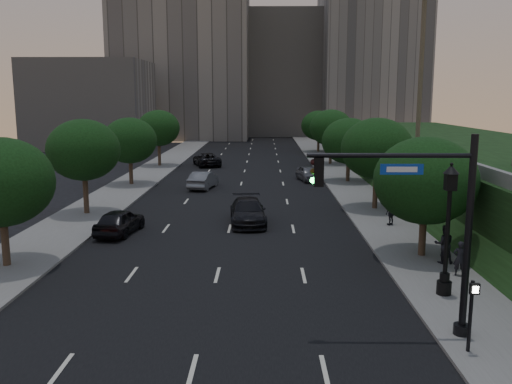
{
  "coord_description": "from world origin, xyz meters",
  "views": [
    {
      "loc": [
        2.15,
        -19.06,
        8.16
      ],
      "look_at": [
        1.77,
        6.96,
        3.6
      ],
      "focal_mm": 38.0,
      "sensor_mm": 36.0,
      "label": 1
    }
  ],
  "objects_px": {
    "pedestrian_b": "(444,244)",
    "pedestrian_c": "(391,213)",
    "traffic_signal_mast": "(435,234)",
    "pedestrian_a": "(460,258)",
    "sedan_mid_left": "(203,180)",
    "sedan_far_left": "(207,159)",
    "street_lamp": "(447,236)",
    "sedan_near_left": "(120,221)",
    "sedan_near_right": "(248,212)",
    "sedan_far_right": "(308,173)"
  },
  "relations": [
    {
      "from": "pedestrian_b",
      "to": "pedestrian_c",
      "type": "bearing_deg",
      "value": -76.97
    },
    {
      "from": "traffic_signal_mast",
      "to": "sedan_mid_left",
      "type": "height_order",
      "value": "traffic_signal_mast"
    },
    {
      "from": "street_lamp",
      "to": "sedan_mid_left",
      "type": "xyz_separation_m",
      "value": [
        -12.91,
        26.94,
        -1.85
      ]
    },
    {
      "from": "sedan_mid_left",
      "to": "pedestrian_a",
      "type": "xyz_separation_m",
      "value": [
        14.38,
        -24.54,
        0.17
      ]
    },
    {
      "from": "traffic_signal_mast",
      "to": "sedan_near_left",
      "type": "bearing_deg",
      "value": 135.48
    },
    {
      "from": "street_lamp",
      "to": "pedestrian_a",
      "type": "xyz_separation_m",
      "value": [
        1.47,
        2.4,
        -1.68
      ]
    },
    {
      "from": "traffic_signal_mast",
      "to": "sedan_far_left",
      "type": "relative_size",
      "value": 1.23
    },
    {
      "from": "sedan_near_left",
      "to": "sedan_near_right",
      "type": "bearing_deg",
      "value": -151.88
    },
    {
      "from": "sedan_mid_left",
      "to": "pedestrian_c",
      "type": "bearing_deg",
      "value": 142.94
    },
    {
      "from": "traffic_signal_mast",
      "to": "pedestrian_a",
      "type": "bearing_deg",
      "value": 62.83
    },
    {
      "from": "sedan_mid_left",
      "to": "sedan_far_left",
      "type": "bearing_deg",
      "value": -74.91
    },
    {
      "from": "sedan_near_left",
      "to": "pedestrian_c",
      "type": "height_order",
      "value": "pedestrian_c"
    },
    {
      "from": "sedan_near_left",
      "to": "pedestrian_c",
      "type": "distance_m",
      "value": 16.89
    },
    {
      "from": "traffic_signal_mast",
      "to": "sedan_near_right",
      "type": "height_order",
      "value": "traffic_signal_mast"
    },
    {
      "from": "traffic_signal_mast",
      "to": "sedan_far_right",
      "type": "bearing_deg",
      "value": 92.11
    },
    {
      "from": "sedan_far_right",
      "to": "pedestrian_c",
      "type": "bearing_deg",
      "value": -90.84
    },
    {
      "from": "pedestrian_a",
      "to": "pedestrian_c",
      "type": "bearing_deg",
      "value": -70.43
    },
    {
      "from": "sedan_near_right",
      "to": "pedestrian_a",
      "type": "relative_size",
      "value": 3.45
    },
    {
      "from": "street_lamp",
      "to": "sedan_far_right",
      "type": "height_order",
      "value": "street_lamp"
    },
    {
      "from": "sedan_mid_left",
      "to": "pedestrian_a",
      "type": "bearing_deg",
      "value": 130.52
    },
    {
      "from": "traffic_signal_mast",
      "to": "sedan_mid_left",
      "type": "bearing_deg",
      "value": 109.94
    },
    {
      "from": "pedestrian_a",
      "to": "pedestrian_c",
      "type": "relative_size",
      "value": 1.06
    },
    {
      "from": "pedestrian_c",
      "to": "street_lamp",
      "type": "bearing_deg",
      "value": 54.05
    },
    {
      "from": "sedan_near_left",
      "to": "sedan_far_left",
      "type": "distance_m",
      "value": 33.1
    },
    {
      "from": "pedestrian_b",
      "to": "pedestrian_a",
      "type": "bearing_deg",
      "value": 100.81
    },
    {
      "from": "sedan_near_left",
      "to": "street_lamp",
      "type": "bearing_deg",
      "value": 155.26
    },
    {
      "from": "sedan_far_right",
      "to": "pedestrian_a",
      "type": "distance_m",
      "value": 29.63
    },
    {
      "from": "sedan_far_right",
      "to": "sedan_near_left",
      "type": "bearing_deg",
      "value": -133.08
    },
    {
      "from": "sedan_mid_left",
      "to": "sedan_far_right",
      "type": "height_order",
      "value": "sedan_mid_left"
    },
    {
      "from": "sedan_far_left",
      "to": "pedestrian_c",
      "type": "xyz_separation_m",
      "value": [
        14.97,
        -31.07,
        0.12
      ]
    },
    {
      "from": "street_lamp",
      "to": "sedan_near_right",
      "type": "relative_size",
      "value": 1.01
    },
    {
      "from": "sedan_mid_left",
      "to": "sedan_far_left",
      "type": "distance_m",
      "value": 16.48
    },
    {
      "from": "sedan_mid_left",
      "to": "sedan_far_right",
      "type": "bearing_deg",
      "value": -144.13
    },
    {
      "from": "traffic_signal_mast",
      "to": "street_lamp",
      "type": "relative_size",
      "value": 1.25
    },
    {
      "from": "pedestrian_b",
      "to": "pedestrian_c",
      "type": "height_order",
      "value": "pedestrian_b"
    },
    {
      "from": "sedan_far_left",
      "to": "pedestrian_a",
      "type": "bearing_deg",
      "value": 94.01
    },
    {
      "from": "sedan_mid_left",
      "to": "street_lamp",
      "type": "bearing_deg",
      "value": 125.76
    },
    {
      "from": "sedan_near_left",
      "to": "pedestrian_a",
      "type": "distance_m",
      "value": 19.29
    },
    {
      "from": "sedan_far_left",
      "to": "pedestrian_b",
      "type": "distance_m",
      "value": 42.1
    },
    {
      "from": "sedan_near_right",
      "to": "pedestrian_b",
      "type": "height_order",
      "value": "pedestrian_b"
    },
    {
      "from": "sedan_far_left",
      "to": "pedestrian_b",
      "type": "relative_size",
      "value": 2.99
    },
    {
      "from": "pedestrian_b",
      "to": "pedestrian_c",
      "type": "xyz_separation_m",
      "value": [
        -0.73,
        8.0,
        -0.19
      ]
    },
    {
      "from": "traffic_signal_mast",
      "to": "pedestrian_c",
      "type": "distance_m",
      "value": 16.55
    },
    {
      "from": "sedan_far_left",
      "to": "sedan_far_right",
      "type": "relative_size",
      "value": 1.31
    },
    {
      "from": "sedan_mid_left",
      "to": "sedan_near_right",
      "type": "bearing_deg",
      "value": 117.94
    },
    {
      "from": "pedestrian_a",
      "to": "pedestrian_b",
      "type": "distance_m",
      "value": 1.91
    },
    {
      "from": "street_lamp",
      "to": "sedan_far_left",
      "type": "xyz_separation_m",
      "value": [
        -14.33,
        43.36,
        -1.84
      ]
    },
    {
      "from": "sedan_far_left",
      "to": "pedestrian_b",
      "type": "bearing_deg",
      "value": 94.81
    },
    {
      "from": "traffic_signal_mast",
      "to": "sedan_far_left",
      "type": "bearing_deg",
      "value": 104.93
    },
    {
      "from": "sedan_far_right",
      "to": "pedestrian_b",
      "type": "relative_size",
      "value": 2.29
    }
  ]
}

